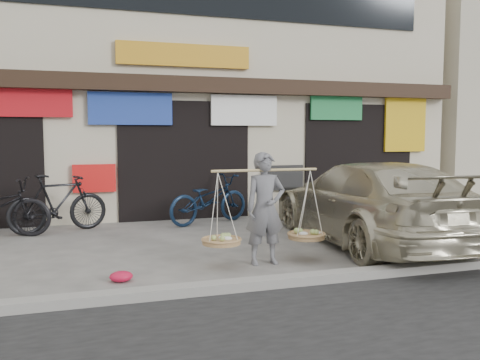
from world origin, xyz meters
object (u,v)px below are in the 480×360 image
object	(u,v)px
bike_1	(58,203)
suv	(369,202)
bike_2	(209,199)
street_vendor	(265,213)

from	to	relation	value
bike_1	suv	distance (m)	5.98
bike_2	street_vendor	bearing A→B (deg)	156.86
street_vendor	bike_1	xyz separation A→B (m)	(-3.04, 3.55, -0.19)
bike_2	suv	xyz separation A→B (m)	(2.24, -2.79, 0.20)
bike_2	suv	bearing A→B (deg)	-163.55
street_vendor	bike_2	world-z (taller)	street_vendor
bike_2	suv	distance (m)	3.58
bike_1	suv	world-z (taller)	suv
street_vendor	bike_1	bearing A→B (deg)	131.03
street_vendor	suv	bearing A→B (deg)	20.90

